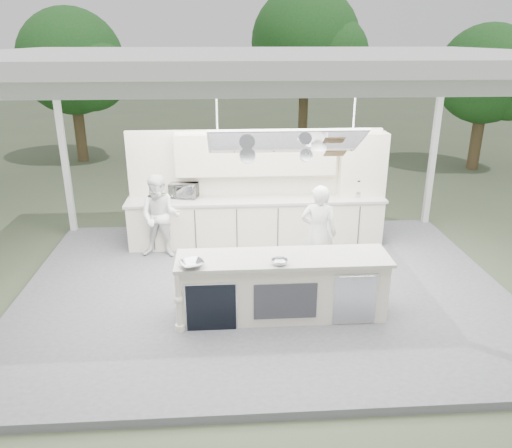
{
  "coord_description": "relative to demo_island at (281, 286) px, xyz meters",
  "views": [
    {
      "loc": [
        -0.63,
        -7.43,
        4.05
      ],
      "look_at": [
        -0.11,
        0.4,
        1.1
      ],
      "focal_mm": 35.0,
      "sensor_mm": 36.0,
      "label": 1
    }
  ],
  "objects": [
    {
      "name": "demo_island",
      "position": [
        0.0,
        0.0,
        0.0
      ],
      "size": [
        3.1,
        0.79,
        0.95
      ],
      "color": "white",
      "rests_on": "stage_deck"
    },
    {
      "name": "toaster_oven",
      "position": [
        -1.6,
        2.99,
        0.62
      ],
      "size": [
        0.61,
        0.49,
        0.3
      ],
      "primitive_type": "imported",
      "rotation": [
        0.0,
        0.0,
        -0.27
      ],
      "color": "#B5B8BD",
      "rests_on": "back_counter"
    },
    {
      "name": "bowl_small",
      "position": [
        -0.06,
        -0.24,
        0.51
      ],
      "size": [
        0.29,
        0.29,
        0.07
      ],
      "primitive_type": "imported",
      "rotation": [
        0.0,
        0.0,
        0.31
      ],
      "color": "silver",
      "rests_on": "demo_island"
    },
    {
      "name": "bowl_large",
      "position": [
        -1.28,
        -0.24,
        0.52
      ],
      "size": [
        0.44,
        0.44,
        0.08
      ],
      "primitive_type": "imported",
      "rotation": [
        0.0,
        0.0,
        0.38
      ],
      "color": "#B0B2B7",
      "rests_on": "demo_island"
    },
    {
      "name": "head_chef",
      "position": [
        0.76,
        1.16,
        0.36
      ],
      "size": [
        0.7,
        0.55,
        1.68
      ],
      "primitive_type": "imported",
      "rotation": [
        0.0,
        0.0,
        2.88
      ],
      "color": "white",
      "rests_on": "stage_deck"
    },
    {
      "name": "back_wall_unit",
      "position": [
        0.27,
        3.03,
        0.98
      ],
      "size": [
        5.05,
        0.48,
        2.25
      ],
      "color": "white",
      "rests_on": "stage_deck"
    },
    {
      "name": "back_counter",
      "position": [
        -0.18,
        2.81,
        0.0
      ],
      "size": [
        5.08,
        0.72,
        0.95
      ],
      "color": "white",
      "rests_on": "stage_deck"
    },
    {
      "name": "stage_deck",
      "position": [
        -0.18,
        0.91,
        -0.54
      ],
      "size": [
        8.0,
        6.0,
        0.12
      ],
      "primitive_type": "cube",
      "color": "slate",
      "rests_on": "ground"
    },
    {
      "name": "tent",
      "position": [
        -0.18,
        0.9,
        3.11
      ],
      "size": [
        8.2,
        6.2,
        3.86
      ],
      "color": "white",
      "rests_on": "ground"
    },
    {
      "name": "ground",
      "position": [
        -0.18,
        0.91,
        -0.6
      ],
      "size": [
        90.0,
        90.0,
        0.0
      ],
      "primitive_type": "plane",
      "color": "#435037",
      "rests_on": "ground"
    },
    {
      "name": "tree_cluster",
      "position": [
        -0.34,
        10.68,
        2.69
      ],
      "size": [
        19.55,
        9.4,
        5.85
      ],
      "color": "brown",
      "rests_on": "ground"
    },
    {
      "name": "sous_chef",
      "position": [
        -2.01,
        2.31,
        0.32
      ],
      "size": [
        0.84,
        0.69,
        1.58
      ],
      "primitive_type": "imported",
      "rotation": [
        0.0,
        0.0,
        -0.12
      ],
      "color": "white",
      "rests_on": "stage_deck"
    }
  ]
}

